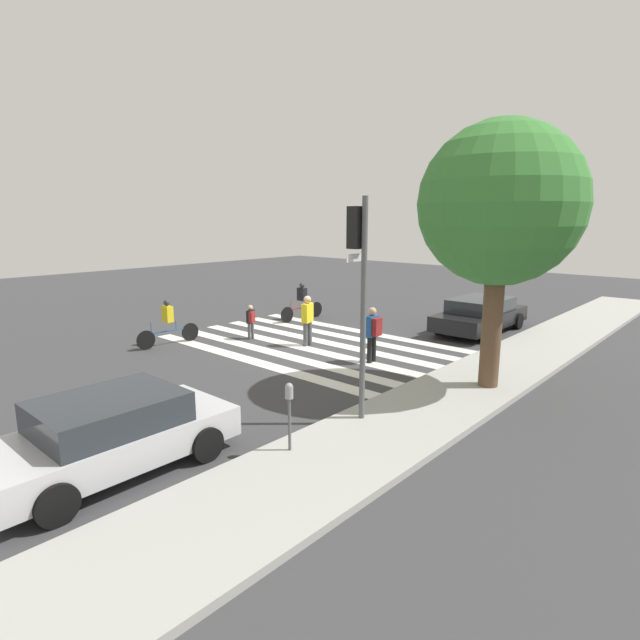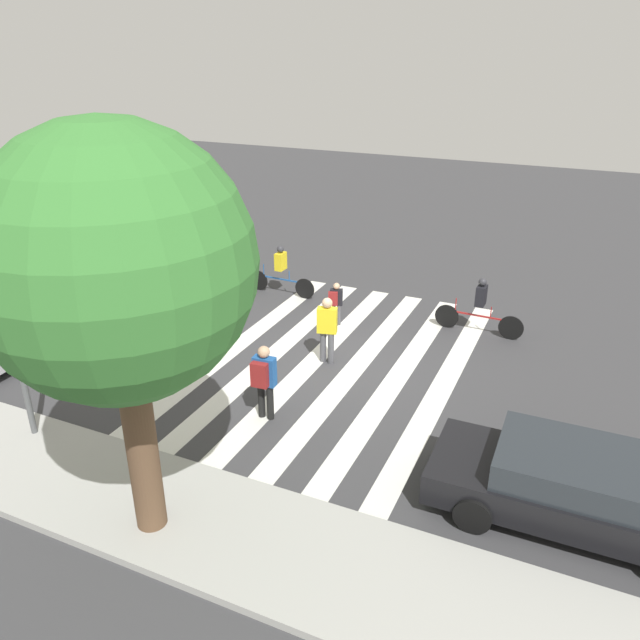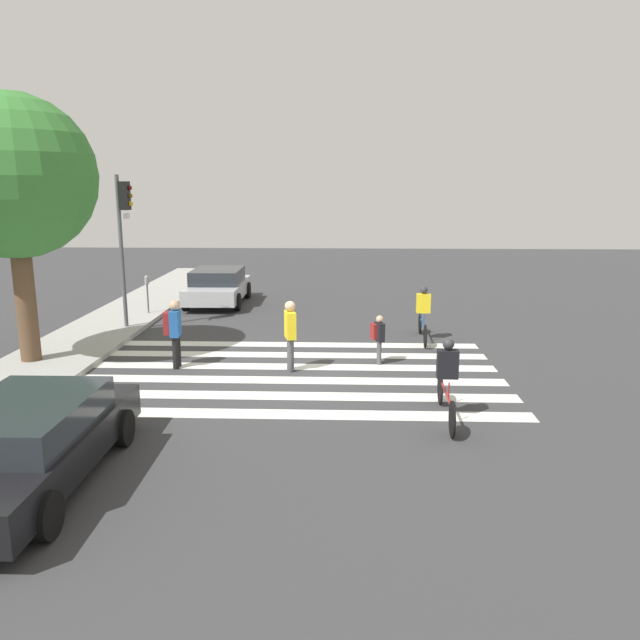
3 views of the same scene
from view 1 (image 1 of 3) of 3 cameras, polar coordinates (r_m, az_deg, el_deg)
The scene contains 13 objects.
ground_plane at distance 17.50m, azimuth -1.09°, elevation -2.76°, with size 60.00×60.00×0.00m, color #38383A.
sidewalk_curb at distance 14.12m, azimuth 17.87°, elevation -6.56°, with size 36.00×2.50×0.14m.
crosswalk_stripes at distance 17.49m, azimuth -1.09°, elevation -2.75°, with size 6.03×10.00×0.01m.
traffic_light at distance 10.20m, azimuth 4.50°, elevation 5.93°, with size 0.60×0.50×4.76m.
parking_meter at distance 9.13m, azimuth -3.53°, elevation -9.38°, with size 0.15×0.15×1.43m.
street_tree at distance 12.88m, azimuth 19.91°, elevation 12.21°, with size 3.91×3.91×6.62m.
pedestrian_adult_blue_shirt at distance 15.14m, azimuth 6.08°, elevation -1.21°, with size 0.49×0.41×1.71m.
pedestrian_adult_yellow_jacket at distance 18.22m, azimuth -7.91°, elevation 0.08°, with size 0.38×0.37×1.26m.
pedestrian_child_with_backpack at distance 17.08m, azimuth -1.44°, elevation 0.26°, with size 0.52×0.33×1.74m.
cyclist_mid_street at distance 17.93m, azimuth -16.99°, elevation -0.09°, with size 2.34×0.41×1.61m.
cyclist_near_curb at distance 21.54m, azimuth -2.07°, elevation 2.30°, with size 2.44×0.41×1.62m.
car_parked_silver_sedan at distance 20.22m, azimuth 17.84°, elevation 0.62°, with size 4.77×2.10×1.32m.
car_parked_dark_suv at distance 9.53m, azimuth -22.82°, elevation -11.79°, with size 4.18×2.11×1.34m.
Camera 1 is at (12.36, 11.61, 4.32)m, focal length 28.00 mm.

